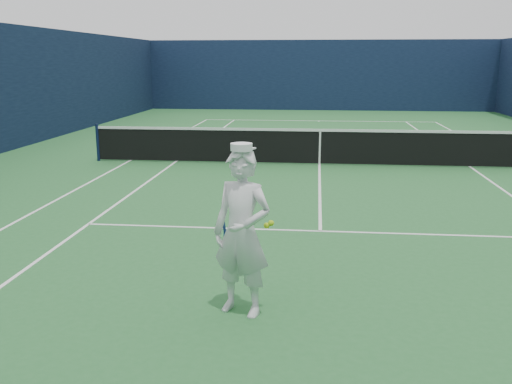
# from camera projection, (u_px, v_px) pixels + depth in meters

# --- Properties ---
(ground) EXTENTS (80.00, 80.00, 0.00)m
(ground) POSITION_uv_depth(u_px,v_px,m) (319.00, 165.00, 15.94)
(ground) COLOR #25622E
(ground) RESTS_ON ground
(court_markings) EXTENTS (11.03, 23.83, 0.01)m
(court_markings) POSITION_uv_depth(u_px,v_px,m) (319.00, 165.00, 15.94)
(court_markings) COLOR white
(court_markings) RESTS_ON ground
(windscreen_fence) EXTENTS (20.12, 36.12, 4.00)m
(windscreen_fence) POSITION_uv_depth(u_px,v_px,m) (321.00, 92.00, 15.49)
(windscreen_fence) COLOR #0F1A37
(windscreen_fence) RESTS_ON ground
(tennis_net) EXTENTS (12.88, 0.09, 1.07)m
(tennis_net) POSITION_uv_depth(u_px,v_px,m) (320.00, 145.00, 15.82)
(tennis_net) COLOR #141E4C
(tennis_net) RESTS_ON ground
(tennis_player) EXTENTS (0.82, 0.72, 1.98)m
(tennis_player) POSITION_uv_depth(u_px,v_px,m) (242.00, 233.00, 6.41)
(tennis_player) COLOR white
(tennis_player) RESTS_ON ground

